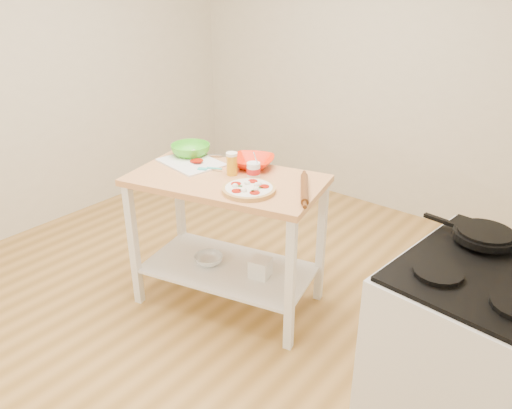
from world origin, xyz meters
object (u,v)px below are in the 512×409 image
at_px(gas_stove, 475,360).
at_px(orange_bowl, 252,162).
at_px(prep_island, 227,214).
at_px(shelf_bin, 260,268).
at_px(pizza, 249,189).
at_px(yogurt_tub, 254,171).
at_px(skillet, 483,235).
at_px(cutting_board, 192,162).
at_px(green_bowl, 191,150).
at_px(spatula, 209,169).
at_px(knife, 196,155).
at_px(rolling_pin, 304,189).
at_px(beer_pint, 232,164).
at_px(shelf_glass_bowl, 209,260).

bearing_deg(gas_stove, orange_bowl, 172.43).
relative_size(prep_island, shelf_bin, 10.57).
height_order(pizza, yogurt_tub, yogurt_tub).
xyz_separation_m(gas_stove, skillet, (-0.12, 0.20, 0.50)).
distance_m(yogurt_tub, shelf_bin, 0.64).
bearing_deg(pizza, prep_island, 162.34).
xyz_separation_m(skillet, cutting_board, (-1.82, -0.02, -0.07)).
relative_size(orange_bowl, green_bowl, 1.03).
relative_size(gas_stove, shelf_bin, 9.08).
relative_size(skillet, spatula, 3.13).
relative_size(gas_stove, skillet, 2.60).
xyz_separation_m(gas_stove, yogurt_tub, (-1.46, 0.23, 0.48)).
distance_m(cutting_board, orange_bowl, 0.41).
relative_size(gas_stove, green_bowl, 4.21).
xyz_separation_m(prep_island, yogurt_tub, (0.14, 0.09, 0.30)).
distance_m(spatula, yogurt_tub, 0.31).
height_order(pizza, knife, pizza).
height_order(pizza, rolling_pin, pizza).
bearing_deg(green_bowl, knife, 13.68).
xyz_separation_m(cutting_board, knife, (-0.06, 0.10, 0.01)).
xyz_separation_m(spatula, knife, (-0.25, 0.14, 0.00)).
distance_m(prep_island, beer_pint, 0.33).
bearing_deg(orange_bowl, yogurt_tub, -48.90).
bearing_deg(beer_pint, spatula, -163.59).
xyz_separation_m(prep_island, cutting_board, (-0.34, 0.05, 0.26)).
relative_size(green_bowl, yogurt_tub, 1.48).
height_order(skillet, rolling_pin, skillet).
bearing_deg(skillet, shelf_bin, -171.72).
xyz_separation_m(gas_stove, rolling_pin, (-1.10, 0.24, 0.45)).
bearing_deg(shelf_glass_bowl, gas_stove, -2.77).
bearing_deg(knife, green_bowl, 159.01).
relative_size(green_bowl, beer_pint, 1.86).
height_order(green_bowl, beer_pint, beer_pint).
height_order(skillet, yogurt_tub, yogurt_tub).
xyz_separation_m(pizza, rolling_pin, (0.25, 0.19, 0.01)).
distance_m(gas_stove, yogurt_tub, 1.55).
height_order(gas_stove, cutting_board, gas_stove).
bearing_deg(yogurt_tub, shelf_bin, -25.93).
bearing_deg(shelf_glass_bowl, rolling_pin, 14.33).
relative_size(cutting_board, shelf_glass_bowl, 2.32).
bearing_deg(cutting_board, shelf_bin, 10.32).
xyz_separation_m(knife, orange_bowl, (0.42, 0.09, 0.02)).
bearing_deg(skillet, cutting_board, -171.88).
distance_m(prep_island, cutting_board, 0.43).
xyz_separation_m(skillet, green_bowl, (-1.92, 0.07, -0.03)).
distance_m(pizza, orange_bowl, 0.40).
bearing_deg(orange_bowl, prep_island, -92.73).
distance_m(gas_stove, spatula, 1.81).
relative_size(spatula, rolling_pin, 0.36).
distance_m(green_bowl, beer_pint, 0.45).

